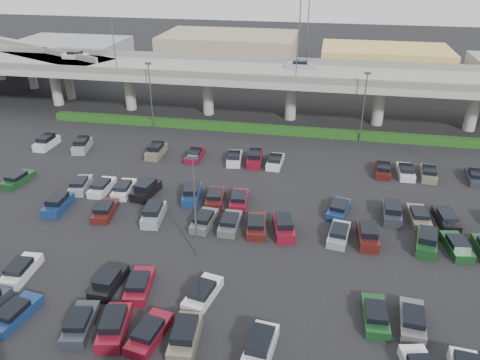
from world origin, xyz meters
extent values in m
plane|color=black|center=(0.00, 0.00, 0.00)|extent=(280.00, 280.00, 0.00)
cube|color=gray|center=(0.00, 32.00, 7.25)|extent=(150.00, 13.00, 1.10)
cube|color=#63635E|center=(0.00, 25.75, 8.30)|extent=(150.00, 0.50, 1.00)
cube|color=#63635E|center=(0.00, 38.25, 8.30)|extent=(150.00, 0.50, 1.00)
cylinder|color=gray|center=(-37.00, 32.00, 3.35)|extent=(1.80, 1.80, 6.70)
cube|color=#63635E|center=(-37.00, 32.00, 6.50)|extent=(2.60, 9.75, 0.50)
cylinder|color=gray|center=(-23.00, 32.00, 3.35)|extent=(1.80, 1.80, 6.70)
cube|color=#63635E|center=(-23.00, 32.00, 6.50)|extent=(2.60, 9.75, 0.50)
cylinder|color=gray|center=(-9.00, 32.00, 3.35)|extent=(1.80, 1.80, 6.70)
cube|color=#63635E|center=(-9.00, 32.00, 6.50)|extent=(2.60, 9.75, 0.50)
cylinder|color=gray|center=(5.00, 32.00, 3.35)|extent=(1.80, 1.80, 6.70)
cube|color=#63635E|center=(5.00, 32.00, 6.50)|extent=(2.60, 9.75, 0.50)
cylinder|color=gray|center=(19.00, 32.00, 3.35)|extent=(1.80, 1.80, 6.70)
cube|color=#63635E|center=(19.00, 32.00, 6.50)|extent=(2.60, 9.75, 0.50)
cylinder|color=gray|center=(33.00, 32.00, 3.35)|extent=(1.80, 1.80, 6.70)
cube|color=#63635E|center=(33.00, 32.00, 6.50)|extent=(2.60, 9.75, 0.50)
cube|color=silver|center=(-34.00, 35.00, 8.21)|extent=(4.40, 1.82, 0.82)
cube|color=black|center=(-34.00, 35.00, 8.84)|extent=(2.30, 1.60, 0.50)
cube|color=gray|center=(6.00, 35.00, 8.21)|extent=(4.40, 1.82, 0.82)
cube|color=black|center=(6.00, 35.00, 8.84)|extent=(2.30, 1.60, 0.50)
cylinder|color=#4A4B4F|center=(-22.00, 25.90, 11.80)|extent=(0.14, 0.14, 8.00)
cylinder|color=#4A4B4F|center=(6.00, 25.90, 11.80)|extent=(0.14, 0.14, 8.00)
cube|color=gray|center=(-52.00, 43.00, 7.25)|extent=(50.93, 30.13, 1.10)
cube|color=#63635E|center=(-52.00, 43.00, 8.30)|extent=(47.34, 22.43, 1.00)
cylinder|color=gray|center=(-47.47, 40.89, 3.35)|extent=(1.60, 1.60, 6.70)
cylinder|color=gray|center=(-36.59, 35.82, 3.35)|extent=(1.60, 1.60, 6.70)
cube|color=#113810|center=(0.00, 25.00, 0.55)|extent=(66.00, 1.60, 1.10)
cube|color=navy|center=(-11.75, -18.50, 0.41)|extent=(2.46, 4.62, 0.82)
cube|color=black|center=(-11.75, -18.70, 1.04)|extent=(1.93, 2.51, 0.50)
cube|color=#2A2C36|center=(-6.25, -18.50, 0.41)|extent=(2.54, 4.64, 0.82)
cube|color=black|center=(-6.25, -18.70, 1.04)|extent=(1.97, 2.54, 0.50)
cube|color=maroon|center=(-3.50, -18.50, 0.53)|extent=(2.60, 4.66, 1.05)
cube|color=black|center=(-3.50, -18.50, 1.34)|extent=(2.05, 2.85, 0.65)
cube|color=maroon|center=(-0.75, -18.50, 0.41)|extent=(2.50, 4.63, 0.82)
cube|color=black|center=(-0.75, -18.70, 1.04)|extent=(1.95, 2.53, 0.50)
cube|color=#696352|center=(2.00, -18.50, 0.53)|extent=(2.14, 4.52, 1.05)
cube|color=black|center=(2.00, -18.50, 1.34)|extent=(1.79, 2.71, 0.65)
cube|color=silver|center=(7.50, -18.50, 0.53)|extent=(2.31, 4.58, 1.05)
cube|color=black|center=(7.50, -18.50, 1.34)|extent=(1.89, 2.77, 0.65)
cube|color=silver|center=(-14.50, -13.50, 0.41)|extent=(2.06, 4.49, 0.82)
cube|color=black|center=(-14.50, -13.70, 1.04)|extent=(1.73, 2.38, 0.50)
cube|color=black|center=(-6.25, -13.50, 0.41)|extent=(1.92, 4.44, 0.82)
cube|color=black|center=(-6.25, -13.70, 1.04)|extent=(1.66, 2.34, 0.50)
cube|color=maroon|center=(-3.50, -13.50, 0.41)|extent=(2.45, 4.62, 0.82)
cube|color=black|center=(-3.50, -13.70, 1.04)|extent=(1.93, 2.51, 0.50)
cube|color=silver|center=(2.00, -13.50, 0.41)|extent=(2.67, 4.68, 0.82)
cube|color=black|center=(2.00, -13.70, 1.04)|extent=(2.03, 2.58, 0.50)
cube|color=#163E1C|center=(15.75, -13.50, 0.41)|extent=(1.99, 4.47, 0.82)
cube|color=black|center=(15.75, -13.70, 1.04)|extent=(1.69, 2.36, 0.50)
cube|color=#4E5055|center=(18.50, -13.50, 0.41)|extent=(2.20, 4.54, 0.82)
cube|color=black|center=(18.50, -13.70, 1.04)|extent=(1.80, 2.43, 0.50)
cube|color=navy|center=(-17.25, -2.50, 0.53)|extent=(2.13, 4.52, 1.05)
cube|color=black|center=(-17.25, -2.50, 1.34)|extent=(1.78, 2.71, 0.65)
cube|color=#451412|center=(-11.75, -2.50, 0.41)|extent=(2.40, 4.61, 0.82)
cube|color=black|center=(-11.75, -2.70, 1.04)|extent=(1.90, 2.50, 0.50)
cube|color=gray|center=(-6.25, -2.50, 0.53)|extent=(2.26, 4.56, 1.05)
cube|color=black|center=(-6.25, -2.50, 1.34)|extent=(1.86, 2.75, 0.65)
cube|color=#4E5055|center=(-0.75, -2.50, 0.41)|extent=(2.17, 4.53, 0.82)
cube|color=black|center=(-0.75, -2.70, 1.04)|extent=(1.78, 2.42, 0.50)
cube|color=#4E5055|center=(2.00, -2.50, 0.41)|extent=(1.85, 4.41, 0.82)
cube|color=black|center=(2.00, -2.70, 1.04)|extent=(1.62, 2.31, 0.50)
cube|color=#451412|center=(4.75, -2.50, 0.41)|extent=(2.32, 4.58, 0.82)
cube|color=black|center=(4.75, -2.70, 1.04)|extent=(1.86, 2.47, 0.50)
cube|color=maroon|center=(7.50, -2.50, 0.53)|extent=(2.76, 4.70, 1.05)
cube|color=black|center=(7.50, -2.50, 1.34)|extent=(2.14, 2.89, 0.65)
cube|color=gray|center=(13.00, -2.50, 0.41)|extent=(2.44, 4.62, 0.82)
cube|color=black|center=(13.00, -2.70, 1.04)|extent=(1.92, 2.51, 0.50)
cube|color=#451412|center=(15.75, -2.50, 0.53)|extent=(2.01, 4.48, 1.05)
cube|color=black|center=(15.75, -2.50, 1.34)|extent=(1.72, 2.67, 0.65)
cube|color=#163E1C|center=(21.25, -2.50, 0.53)|extent=(2.59, 4.66, 1.05)
cube|color=black|center=(21.25, -2.50, 1.34)|extent=(2.05, 2.85, 0.65)
cube|color=#163E1C|center=(24.00, -2.50, 0.41)|extent=(2.48, 4.63, 0.82)
cube|color=black|center=(24.00, -2.70, 1.04)|extent=(1.94, 2.52, 0.50)
cube|color=#163E1C|center=(-25.50, 2.50, 0.41)|extent=(2.27, 4.57, 0.82)
cube|color=black|center=(-25.50, 2.30, 1.04)|extent=(1.83, 2.45, 0.50)
cube|color=gray|center=(-17.25, 2.50, 0.41)|extent=(2.65, 4.67, 0.82)
cube|color=black|center=(-17.25, 2.30, 1.04)|extent=(2.02, 2.57, 0.50)
cube|color=silver|center=(-14.50, 2.50, 0.41)|extent=(1.88, 4.42, 0.82)
cube|color=black|center=(-14.50, 2.30, 1.04)|extent=(1.63, 2.32, 0.50)
cube|color=silver|center=(-11.75, 2.50, 0.41)|extent=(2.19, 4.54, 0.82)
cube|color=black|center=(-11.75, 2.30, 1.04)|extent=(1.79, 2.43, 0.50)
cube|color=black|center=(-9.00, 2.50, 0.53)|extent=(2.49, 4.63, 1.05)
cube|color=black|center=(-9.00, 2.50, 1.34)|extent=(1.99, 2.82, 0.65)
cube|color=navy|center=(-3.50, 2.50, 0.53)|extent=(2.44, 4.62, 1.05)
cube|color=black|center=(-3.50, 2.50, 1.34)|extent=(1.96, 2.81, 0.65)
cube|color=#451412|center=(-0.75, 2.50, 0.41)|extent=(2.29, 4.57, 0.82)
cube|color=black|center=(-0.75, 2.30, 1.04)|extent=(1.84, 2.46, 0.50)
cube|color=maroon|center=(2.00, 2.50, 0.41)|extent=(2.15, 4.52, 0.82)
cube|color=black|center=(2.00, 2.30, 1.04)|extent=(1.77, 2.41, 0.50)
cube|color=navy|center=(13.00, 2.50, 0.41)|extent=(2.74, 4.69, 0.82)
cube|color=black|center=(13.00, 2.30, 1.04)|extent=(2.07, 2.60, 0.50)
cube|color=#2A2C36|center=(18.50, 2.50, 0.53)|extent=(1.97, 4.46, 1.05)
cube|color=black|center=(18.50, 2.50, 1.34)|extent=(1.69, 2.65, 0.65)
cube|color=#696352|center=(21.25, 2.50, 0.41)|extent=(2.10, 4.51, 0.82)
cube|color=black|center=(21.25, 2.30, 1.04)|extent=(1.75, 2.40, 0.50)
cube|color=black|center=(24.00, 2.50, 0.41)|extent=(2.30, 4.57, 0.82)
cube|color=black|center=(24.00, 2.30, 1.04)|extent=(1.85, 2.46, 0.50)
cube|color=silver|center=(-28.25, 13.50, 0.53)|extent=(1.88, 4.43, 1.05)
cube|color=black|center=(-28.25, 13.50, 1.34)|extent=(1.64, 2.62, 0.65)
cube|color=gray|center=(-22.75, 13.50, 0.53)|extent=(2.61, 4.66, 1.05)
cube|color=black|center=(-22.75, 13.50, 1.34)|extent=(2.06, 2.85, 0.65)
cube|color=#696352|center=(-11.75, 13.50, 0.53)|extent=(1.82, 4.40, 1.05)
cube|color=black|center=(-11.75, 13.50, 1.34)|extent=(1.60, 2.60, 0.65)
cube|color=maroon|center=(-6.25, 13.50, 0.41)|extent=(1.87, 4.42, 0.82)
cube|color=black|center=(-6.25, 13.30, 1.04)|extent=(1.63, 2.32, 0.50)
cube|color=silver|center=(-0.75, 13.50, 0.41)|extent=(2.31, 4.58, 0.82)
cube|color=black|center=(-0.75, 13.30, 1.04)|extent=(1.85, 2.47, 0.50)
cube|color=maroon|center=(2.00, 13.50, 0.53)|extent=(2.14, 4.52, 1.05)
cube|color=black|center=(2.00, 13.50, 1.34)|extent=(1.79, 2.71, 0.65)
cube|color=silver|center=(4.75, 13.50, 0.41)|extent=(2.04, 4.49, 0.82)
cube|color=black|center=(4.75, 13.30, 1.04)|extent=(1.72, 2.38, 0.50)
cube|color=#451412|center=(18.50, 13.50, 0.41)|extent=(2.13, 4.52, 0.82)
cube|color=black|center=(18.50, 13.30, 1.04)|extent=(1.76, 2.41, 0.50)
cube|color=silver|center=(21.25, 13.50, 0.41)|extent=(1.92, 4.44, 0.82)
cube|color=black|center=(21.25, 13.30, 1.04)|extent=(1.65, 2.34, 0.50)
cube|color=#696352|center=(24.00, 13.50, 0.41)|extent=(2.19, 4.54, 0.82)
cube|color=black|center=(24.00, 13.30, 1.04)|extent=(1.79, 2.43, 0.50)
cube|color=#2A2C36|center=(29.50, 13.50, 0.41)|extent=(2.08, 4.50, 0.82)
cube|color=black|center=(29.50, 13.30, 1.04)|extent=(1.74, 2.39, 0.50)
cylinder|color=#4A4B4F|center=(-16.00, 24.00, 5.00)|extent=(0.18, 0.18, 10.00)
cube|color=#4A4B4F|center=(-16.00, 24.00, 10.15)|extent=(0.90, 0.38, 0.30)
cylinder|color=#4A4B4F|center=(16.00, 24.00, 5.00)|extent=(0.18, 0.18, 10.00)
cube|color=#4A4B4F|center=(16.00, 24.00, 10.15)|extent=(0.90, 0.38, 0.30)
cylinder|color=#4A4B4F|center=(0.00, -8.00, 5.00)|extent=(0.18, 0.18, 10.00)
cube|color=#4A4B4F|center=(0.00, -8.00, 10.15)|extent=(0.90, 0.38, 0.30)
cube|color=gray|center=(-48.00, 58.00, 3.25)|extent=(24.00, 16.00, 6.50)
cube|color=gray|center=(-12.00, 64.00, 4.00)|extent=(30.00, 18.00, 8.00)
cube|color=tan|center=(22.00, 60.00, 3.50)|extent=(26.00, 15.00, 7.00)
camera|label=1|loc=(10.58, -42.45, 26.17)|focal=35.00mm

